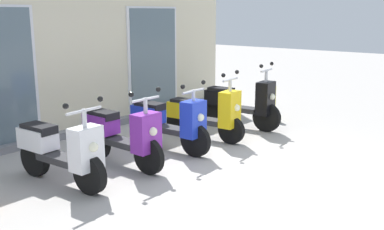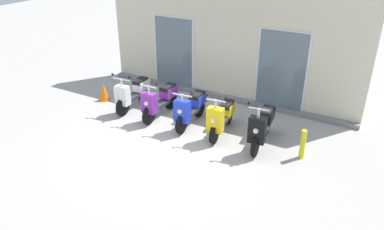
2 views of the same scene
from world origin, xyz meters
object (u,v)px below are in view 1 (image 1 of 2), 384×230
object	(u,v)px
curb_bollard	(273,103)
scooter_white	(60,150)
scooter_black	(241,103)
scooter_purple	(122,133)
scooter_blue	(169,122)
scooter_yellow	(205,114)

from	to	relation	value
curb_bollard	scooter_white	bearing A→B (deg)	177.00
scooter_black	scooter_purple	bearing A→B (deg)	178.52
scooter_purple	scooter_blue	xyz separation A→B (m)	(0.98, -0.02, -0.01)
scooter_white	scooter_yellow	bearing A→B (deg)	-2.30
scooter_yellow	scooter_black	world-z (taller)	scooter_black
curb_bollard	scooter_black	bearing A→B (deg)	173.70
scooter_purple	scooter_yellow	xyz separation A→B (m)	(1.88, -0.04, -0.04)
scooter_purple	scooter_black	size ratio (longest dim) A/B	0.96
scooter_blue	scooter_yellow	size ratio (longest dim) A/B	1.01
scooter_yellow	scooter_blue	bearing A→B (deg)	178.61
scooter_purple	scooter_blue	distance (m)	0.98
scooter_white	scooter_purple	distance (m)	0.98
scooter_white	curb_bollard	bearing A→B (deg)	-3.00
scooter_blue	scooter_black	distance (m)	1.97
scooter_white	scooter_purple	bearing A→B (deg)	-4.15
scooter_purple	scooter_white	bearing A→B (deg)	175.85
scooter_purple	curb_bollard	world-z (taller)	scooter_purple
scooter_purple	scooter_blue	size ratio (longest dim) A/B	1.02
scooter_purple	curb_bollard	distance (m)	3.97
scooter_blue	scooter_yellow	world-z (taller)	scooter_yellow
scooter_purple	scooter_yellow	distance (m)	1.88
scooter_yellow	scooter_black	bearing A→B (deg)	-1.74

